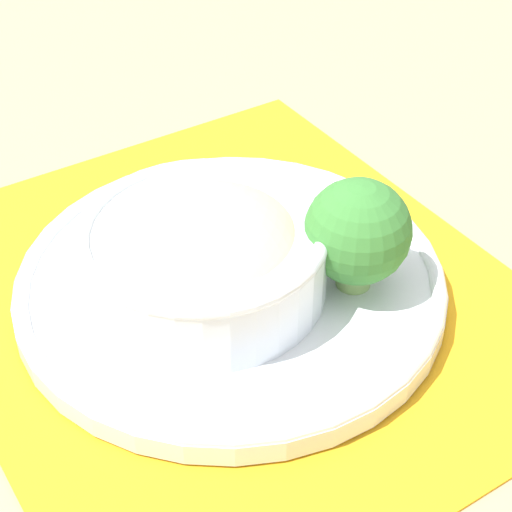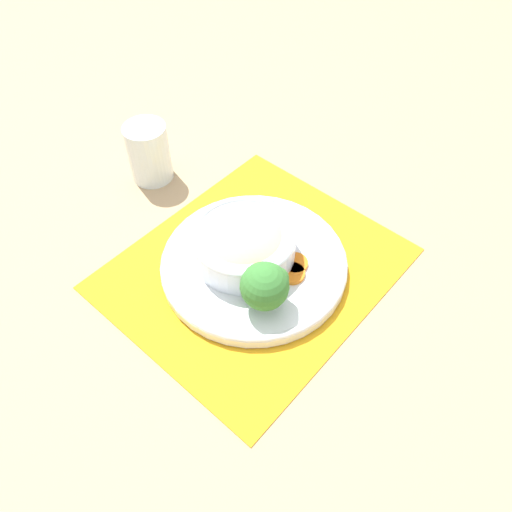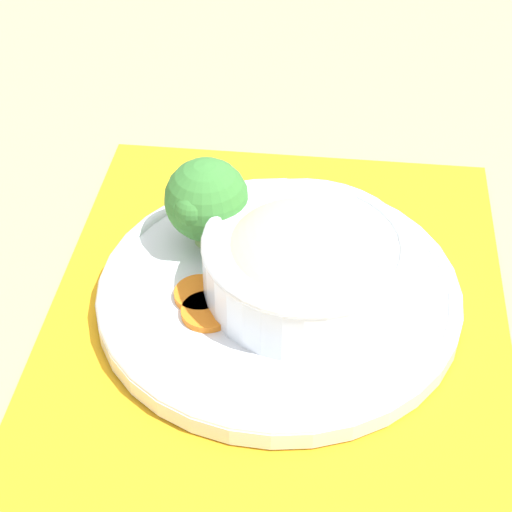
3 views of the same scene
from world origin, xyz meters
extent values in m
plane|color=tan|center=(0.00, 0.00, 0.00)|extent=(4.00, 4.00, 0.00)
cube|color=orange|center=(0.00, 0.00, 0.00)|extent=(0.46, 0.40, 0.00)
cylinder|color=silver|center=(0.00, 0.00, 0.01)|extent=(0.30, 0.30, 0.02)
torus|color=silver|center=(0.00, 0.00, 0.02)|extent=(0.30, 0.30, 0.01)
cylinder|color=silver|center=(0.00, -0.02, 0.04)|extent=(0.16, 0.16, 0.05)
torus|color=silver|center=(0.00, -0.02, 0.07)|extent=(0.17, 0.17, 0.01)
ellipsoid|color=beige|center=(0.00, -0.02, 0.06)|extent=(0.14, 0.14, 0.05)
cylinder|color=#84AD5B|center=(0.06, 0.06, 0.03)|extent=(0.02, 0.02, 0.02)
sphere|color=#387A33|center=(0.06, 0.06, 0.07)|extent=(0.07, 0.07, 0.07)
sphere|color=#387A33|center=(0.04, 0.07, 0.07)|extent=(0.03, 0.03, 0.03)
sphere|color=#387A33|center=(0.07, 0.06, 0.07)|extent=(0.03, 0.03, 0.03)
cylinder|color=orange|center=(-0.01, 0.06, 0.02)|extent=(0.04, 0.04, 0.01)
cylinder|color=orange|center=(-0.03, 0.06, 0.02)|extent=(0.04, 0.04, 0.01)
camera|label=1|loc=(0.38, -0.25, 0.41)|focal=60.00mm
camera|label=2|loc=(0.39, 0.31, 0.64)|focal=35.00mm
camera|label=3|loc=(-0.51, -0.01, 0.50)|focal=60.00mm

